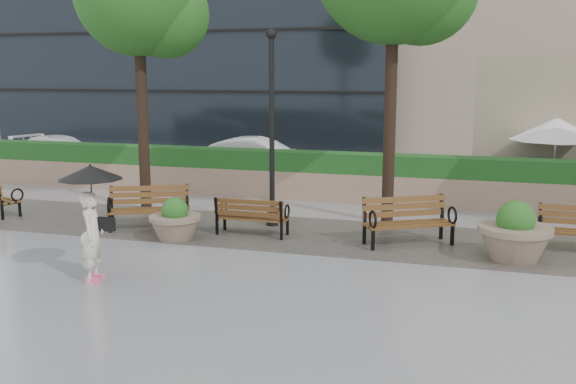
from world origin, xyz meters
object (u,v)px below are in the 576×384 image
(planter_left, at_px, (175,223))
(car_right, at_px, (258,159))
(lamppost, at_px, (272,141))
(car_left, at_px, (61,152))
(bench_2, at_px, (252,224))
(planter_right, at_px, (515,237))
(bench_3, at_px, (408,231))
(bench_1, at_px, (150,217))
(pedestrian, at_px, (92,212))

(planter_left, bearing_deg, car_right, 96.38)
(lamppost, xyz_separation_m, car_right, (-2.48, 6.15, -1.30))
(planter_left, height_order, car_left, car_left)
(bench_2, distance_m, lamppost, 2.03)
(planter_right, height_order, car_right, car_right)
(bench_3, height_order, planter_right, planter_right)
(car_right, bearing_deg, car_left, 87.24)
(bench_1, height_order, bench_3, bench_3)
(bench_1, xyz_separation_m, car_right, (0.11, 7.29, 0.41))
(bench_3, bearing_deg, planter_right, -44.87)
(bench_1, height_order, bench_2, bench_1)
(bench_1, distance_m, bench_3, 5.85)
(planter_right, height_order, lamppost, lamppost)
(car_right, distance_m, pedestrian, 10.92)
(bench_1, distance_m, pedestrian, 3.82)
(car_right, bearing_deg, pedestrian, -176.30)
(car_left, height_order, car_right, car_right)
(bench_2, xyz_separation_m, pedestrian, (-1.55, -3.72, 0.97))
(planter_right, distance_m, lamppost, 5.71)
(bench_2, xyz_separation_m, bench_3, (3.39, 0.17, 0.04))
(bench_1, distance_m, planter_left, 1.24)
(planter_left, bearing_deg, pedestrian, -92.03)
(bench_1, relative_size, lamppost, 0.43)
(planter_left, relative_size, pedestrian, 0.55)
(planter_left, distance_m, car_right, 8.06)
(planter_right, bearing_deg, lamppost, 165.19)
(planter_right, bearing_deg, bench_1, 178.07)
(bench_1, relative_size, pedestrian, 0.97)
(planter_right, bearing_deg, bench_2, 175.85)
(bench_1, height_order, pedestrian, pedestrian)
(lamppost, distance_m, pedestrian, 5.08)
(bench_3, relative_size, planter_left, 1.76)
(bench_1, relative_size, planter_left, 1.75)
(pedestrian, bearing_deg, lamppost, -33.28)
(bench_2, bearing_deg, pedestrian, 68.10)
(bench_2, bearing_deg, bench_1, 3.67)
(pedestrian, bearing_deg, car_left, 24.29)
(car_right, bearing_deg, lamppost, -158.51)
(car_left, bearing_deg, bench_3, -103.51)
(lamppost, bearing_deg, car_left, 148.17)
(bench_1, distance_m, bench_2, 2.45)
(bench_2, height_order, car_left, car_left)
(lamppost, bearing_deg, bench_2, -97.92)
(planter_right, xyz_separation_m, pedestrian, (-7.00, -3.33, 0.76))
(bench_3, relative_size, lamppost, 0.43)
(bench_1, bearing_deg, pedestrian, -100.40)
(bench_2, relative_size, planter_left, 1.44)
(bench_1, distance_m, car_right, 7.30)
(car_left, bearing_deg, car_right, -77.67)
(bench_1, bearing_deg, car_left, 111.28)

